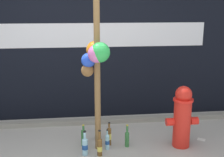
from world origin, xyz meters
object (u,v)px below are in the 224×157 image
Objects in this scene: fire_hydrant at (182,116)px; bottle_4 at (109,136)px; bottle_3 at (84,137)px; bottle_5 at (100,146)px; bottle_2 at (85,146)px; bottle_6 at (97,132)px; memorial_post at (96,43)px; bottle_1 at (127,138)px; bottle_0 at (107,141)px.

fire_hydrant is 2.54× the size of bottle_4.
bottle_5 is at bearing -56.10° from bottle_3.
bottle_2 is 0.51m from bottle_6.
bottle_4 reaches higher than bottle_2.
bottle_5 reaches higher than bottle_6.
fire_hydrant is 1.08m from bottle_4.
memorial_post reaches higher than bottle_5.
bottle_1 is at bearing 28.10° from bottle_5.
bottle_3 is at bearing 144.49° from memorial_post.
bottle_5 is 0.51m from bottle_6.
bottle_4 reaches higher than bottle_6.
bottle_4 reaches higher than bottle_3.
memorial_post reaches higher than bottle_4.
bottle_5 is (-1.19, -0.15, -0.32)m from fire_hydrant.
bottle_6 is (0.02, 0.33, -1.39)m from memorial_post.
bottle_3 is (-0.33, 0.15, 0.02)m from bottle_0.
bottle_5 is at bearing -151.90° from bottle_1.
memorial_post is at bearing -146.67° from bottle_4.
fire_hydrant is 2.68× the size of bottle_1.
bottle_3 is (-1.40, 0.16, -0.32)m from fire_hydrant.
bottle_1 is 0.91× the size of bottle_5.
bottle_5 is (0.20, -0.05, 0.00)m from bottle_2.
bottle_0 is at bearing 54.38° from bottle_5.
bottle_5 is at bearing -12.90° from bottle_2.
bottle_4 is 0.27m from bottle_6.
fire_hydrant reaches higher than bottle_6.
memorial_post is 7.73× the size of bottle_4.
bottle_2 is 0.20m from bottle_5.
bottle_3 is 0.92× the size of bottle_4.
memorial_post is 1.39m from bottle_5.
bottle_0 is 0.14m from bottle_4.
bottle_3 reaches higher than bottle_6.
bottle_6 is at bearing 86.07° from memorial_post.
bottle_6 is (-0.12, 0.34, 0.00)m from bottle_0.
bottle_0 is (-1.07, 0.01, -0.33)m from fire_hydrant.
bottle_4 is (0.37, -0.02, 0.01)m from bottle_3.
bottle_0 is at bearing -107.29° from bottle_4.
bottle_4 is at bearing 61.62° from bottle_5.
bottle_5 is (0.02, -0.18, -1.38)m from memorial_post.
bottle_0 is at bearing -23.79° from bottle_3.
bottle_0 is at bearing 179.24° from fire_hydrant.
bottle_0 is 0.36m from bottle_6.
bottle_6 is (0.20, 0.46, -0.01)m from bottle_2.
memorial_post is 1.43m from bottle_6.
bottle_1 is 0.63m from bottle_3.
bottle_6 is (0.21, 0.20, -0.02)m from bottle_3.
bottle_5 is (0.21, -0.31, -0.00)m from bottle_3.
bottle_2 is at bearing -158.94° from bottle_0.
bottle_3 is (-0.19, 0.14, -1.38)m from memorial_post.
fire_hydrant reaches higher than bottle_3.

